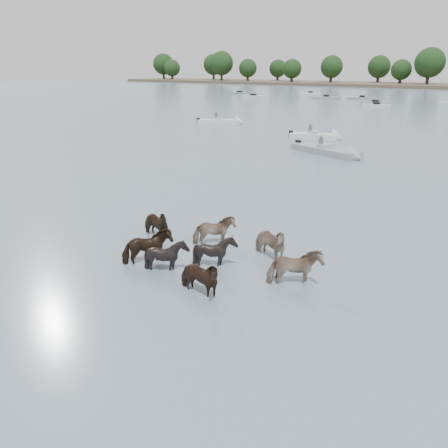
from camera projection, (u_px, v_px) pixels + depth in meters
The scene contains 7 objects.
ground at pixel (167, 272), 14.15m from camera, with size 400.00×400.00×0.00m, color slate.
shoreline at pixel (303, 83), 167.09m from camera, with size 160.00×30.00×1.00m, color #4C4233.
pony_herd at pixel (207, 251), 14.66m from camera, with size 7.84×4.46×1.39m.
motorboat_a at pixel (322, 137), 40.15m from camera, with size 4.96×2.88×1.92m.
motorboat_b at pixel (333, 152), 32.76m from camera, with size 6.49×3.60×1.92m.
motorboat_f at pixel (225, 122), 50.96m from camera, with size 5.33×4.06×1.92m.
treeline at pixel (294, 66), 165.77m from camera, with size 145.31×21.17×12.28m.
Camera 1 is at (9.01, -9.30, 6.19)m, focal length 35.57 mm.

